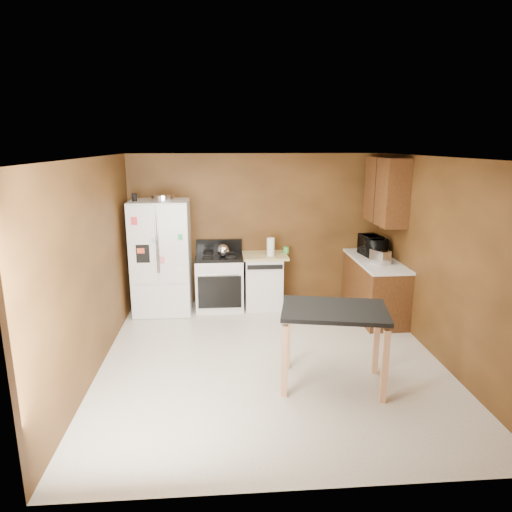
{
  "coord_description": "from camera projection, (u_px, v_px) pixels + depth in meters",
  "views": [
    {
      "loc": [
        -0.59,
        -5.26,
        2.66
      ],
      "look_at": [
        -0.12,
        0.85,
        1.14
      ],
      "focal_mm": 32.0,
      "sensor_mm": 36.0,
      "label": 1
    }
  ],
  "objects": [
    {
      "name": "microwave",
      "position": [
        372.0,
        247.0,
        7.3
      ],
      "size": [
        0.43,
        0.57,
        0.29
      ],
      "primitive_type": "imported",
      "rotation": [
        0.0,
        0.0,
        1.71
      ],
      "color": "black",
      "rests_on": "right_cabinets"
    },
    {
      "name": "wall_right",
      "position": [
        441.0,
        261.0,
        5.63
      ],
      "size": [
        0.0,
        4.5,
        4.5
      ],
      "primitive_type": "plane",
      "rotation": [
        1.57,
        0.0,
        -1.57
      ],
      "color": "brown",
      "rests_on": "ground"
    },
    {
      "name": "dishwasher",
      "position": [
        263.0,
        280.0,
        7.55
      ],
      "size": [
        0.78,
        0.63,
        0.89
      ],
      "color": "white",
      "rests_on": "ground"
    },
    {
      "name": "island",
      "position": [
        334.0,
        321.0,
        5.01
      ],
      "size": [
        1.26,
        0.96,
        0.91
      ],
      "color": "black",
      "rests_on": "ground"
    },
    {
      "name": "right_cabinets",
      "position": [
        378.0,
        258.0,
        7.12
      ],
      "size": [
        0.63,
        1.58,
        2.45
      ],
      "color": "brown",
      "rests_on": "ground"
    },
    {
      "name": "kettle",
      "position": [
        223.0,
        250.0,
        7.26
      ],
      "size": [
        0.2,
        0.2,
        0.2
      ],
      "primitive_type": "sphere",
      "color": "silver",
      "rests_on": "gas_range"
    },
    {
      "name": "ceiling",
      "position": [
        273.0,
        158.0,
        5.17
      ],
      "size": [
        4.5,
        4.5,
        0.0
      ],
      "primitive_type": "plane",
      "rotation": [
        3.14,
        0.0,
        0.0
      ],
      "color": "white",
      "rests_on": "ground"
    },
    {
      "name": "green_canister",
      "position": [
        286.0,
        250.0,
        7.53
      ],
      "size": [
        0.11,
        0.11,
        0.11
      ],
      "primitive_type": "cylinder",
      "rotation": [
        0.0,
        0.0,
        -0.11
      ],
      "color": "green",
      "rests_on": "dishwasher"
    },
    {
      "name": "gas_range",
      "position": [
        220.0,
        281.0,
        7.47
      ],
      "size": [
        0.76,
        0.68,
        1.1
      ],
      "color": "white",
      "rests_on": "ground"
    },
    {
      "name": "paper_towel",
      "position": [
        271.0,
        247.0,
        7.34
      ],
      "size": [
        0.14,
        0.14,
        0.29
      ],
      "primitive_type": "cylinder",
      "rotation": [
        0.0,
        0.0,
        0.14
      ],
      "color": "white",
      "rests_on": "dishwasher"
    },
    {
      "name": "floor",
      "position": [
        271.0,
        359.0,
        5.77
      ],
      "size": [
        4.5,
        4.5,
        0.0
      ],
      "primitive_type": "plane",
      "color": "silver",
      "rests_on": "ground"
    },
    {
      "name": "wall_front",
      "position": [
        306.0,
        344.0,
        3.29
      ],
      "size": [
        4.2,
        0.0,
        4.2
      ],
      "primitive_type": "plane",
      "rotation": [
        -1.57,
        0.0,
        0.0
      ],
      "color": "brown",
      "rests_on": "ground"
    },
    {
      "name": "toaster",
      "position": [
        380.0,
        257.0,
        6.83
      ],
      "size": [
        0.27,
        0.33,
        0.21
      ],
      "primitive_type": "cube",
      "rotation": [
        0.0,
        0.0,
        0.42
      ],
      "color": "silver",
      "rests_on": "right_cabinets"
    },
    {
      "name": "wall_left",
      "position": [
        93.0,
        267.0,
        5.31
      ],
      "size": [
        0.0,
        4.5,
        4.5
      ],
      "primitive_type": "plane",
      "rotation": [
        1.57,
        0.0,
        1.57
      ],
      "color": "brown",
      "rests_on": "ground"
    },
    {
      "name": "pen_cup",
      "position": [
        134.0,
        197.0,
        6.93
      ],
      "size": [
        0.08,
        0.08,
        0.12
      ],
      "primitive_type": "cylinder",
      "color": "black",
      "rests_on": "refrigerator"
    },
    {
      "name": "roasting_pan",
      "position": [
        163.0,
        198.0,
        7.01
      ],
      "size": [
        0.36,
        0.36,
        0.09
      ],
      "primitive_type": "cylinder",
      "color": "silver",
      "rests_on": "refrigerator"
    },
    {
      "name": "wall_back",
      "position": [
        257.0,
        229.0,
        7.65
      ],
      "size": [
        4.2,
        0.0,
        4.2
      ],
      "primitive_type": "plane",
      "rotation": [
        1.57,
        0.0,
        0.0
      ],
      "color": "brown",
      "rests_on": "ground"
    },
    {
      "name": "refrigerator",
      "position": [
        162.0,
        257.0,
        7.24
      ],
      "size": [
        0.9,
        0.8,
        1.8
      ],
      "color": "white",
      "rests_on": "ground"
    }
  ]
}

